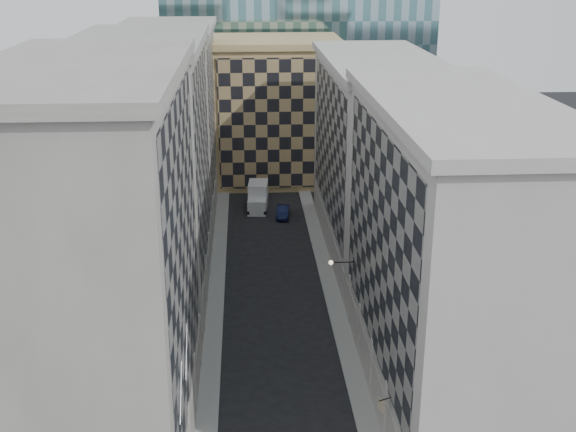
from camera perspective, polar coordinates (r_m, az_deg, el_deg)
name	(u,v)px	position (r m, az deg, el deg)	size (l,w,h in m)	color
sidewalk_west	(215,301)	(64.58, -5.75, -6.74)	(1.50, 100.00, 0.15)	gray
sidewalk_east	(333,298)	(64.96, 3.60, -6.50)	(1.50, 100.00, 0.15)	gray
bldg_left_a	(100,270)	(43.16, -14.63, -4.13)	(10.80, 22.80, 23.70)	gray
bldg_left_b	(147,171)	(63.77, -11.08, 3.51)	(10.80, 22.80, 22.70)	gray
bldg_left_c	(170,122)	(85.08, -9.27, 7.37)	(10.80, 22.80, 21.70)	gray
bldg_right_a	(450,257)	(48.43, 12.66, -3.20)	(10.80, 26.80, 20.70)	#B2ABA3
bldg_right_b	(377,156)	(73.47, 7.02, 4.71)	(10.80, 28.80, 19.70)	#B2ABA3
tan_block	(277,110)	(97.66, -0.91, 8.40)	(16.80, 14.80, 18.80)	tan
flagpoles_left	(184,371)	(39.83, -8.25, -12.03)	(0.10, 6.33, 2.33)	gray
bracket_lamp	(333,262)	(56.88, 3.59, -3.68)	(1.98, 0.36, 0.36)	black
box_truck	(258,198)	(87.21, -2.40, 1.45)	(2.69, 5.75, 3.07)	silver
dark_car	(283,212)	(84.44, -0.41, 0.36)	(1.40, 4.01, 1.32)	#0E1536
shop_sign	(382,405)	(44.52, 7.42, -14.60)	(0.84, 0.74, 0.86)	black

